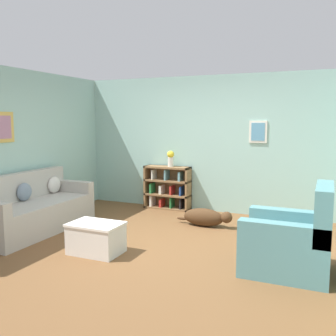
{
  "coord_description": "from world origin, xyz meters",
  "views": [
    {
      "loc": [
        2.2,
        -4.68,
        1.76
      ],
      "look_at": [
        0.0,
        0.4,
        1.05
      ],
      "focal_mm": 40.0,
      "sensor_mm": 36.0,
      "label": 1
    }
  ],
  "objects": [
    {
      "name": "couch",
      "position": [
        -2.08,
        -0.21,
        0.34
      ],
      "size": [
        0.83,
        2.02,
        0.92
      ],
      "color": "#ADA89E",
      "rests_on": "ground_plane"
    },
    {
      "name": "vase",
      "position": [
        -0.65,
        2.04,
        1.03
      ],
      "size": [
        0.14,
        0.14,
        0.31
      ],
      "color": "silver",
      "rests_on": "bookshelf"
    },
    {
      "name": "recliner_chair",
      "position": [
        1.85,
        -0.27,
        0.36
      ],
      "size": [
        0.96,
        0.84,
        1.05
      ],
      "color": "slate",
      "rests_on": "ground_plane"
    },
    {
      "name": "wall_left",
      "position": [
        -2.55,
        -0.0,
        1.3
      ],
      "size": [
        0.13,
        5.0,
        2.6
      ],
      "color": "#93BCB2",
      "rests_on": "ground_plane"
    },
    {
      "name": "dog",
      "position": [
        0.36,
        1.15,
        0.15
      ],
      "size": [
        0.98,
        0.27,
        0.3
      ],
      "color": "#472D19",
      "rests_on": "ground_plane"
    },
    {
      "name": "bookshelf",
      "position": [
        -0.73,
        2.06,
        0.41
      ],
      "size": [
        0.93,
        0.29,
        0.85
      ],
      "color": "olive",
      "rests_on": "ground_plane"
    },
    {
      "name": "wall_back",
      "position": [
        0.0,
        2.25,
        1.3
      ],
      "size": [
        5.6,
        0.13,
        2.6
      ],
      "color": "#93BCB2",
      "rests_on": "ground_plane"
    },
    {
      "name": "ground_plane",
      "position": [
        0.0,
        0.0,
        0.0
      ],
      "size": [
        14.0,
        14.0,
        0.0
      ],
      "primitive_type": "plane",
      "color": "brown"
    },
    {
      "name": "coffee_table",
      "position": [
        -0.59,
        -0.65,
        0.22
      ],
      "size": [
        0.69,
        0.48,
        0.41
      ],
      "color": "silver",
      "rests_on": "ground_plane"
    }
  ]
}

